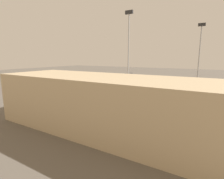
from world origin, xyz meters
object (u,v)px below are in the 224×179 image
train_on_track_1 (88,83)px  light_mast_1 (129,47)px  light_mast_0 (200,51)px  train_on_track_0 (178,90)px  train_on_track_4 (150,98)px  train_on_track_3 (104,89)px  signal_gantry (121,78)px  maintenance_shed (114,105)px

train_on_track_1 → light_mast_1: size_ratio=1.46×
light_mast_0 → light_mast_1: bearing=50.1°
train_on_track_0 → train_on_track_4: bearing=74.2°
train_on_track_1 → train_on_track_3: 19.84m
train_on_track_4 → light_mast_0: light_mast_0 is taller
train_on_track_0 → train_on_track_3: bearing=27.3°
train_on_track_1 → train_on_track_3: size_ratio=4.72×
light_mast_1 → signal_gantry: light_mast_1 is taller
signal_gantry → maintenance_shed: bearing=116.2°
maintenance_shed → light_mast_0: bearing=-103.3°
light_mast_1 → signal_gantry: size_ratio=1.29×
train_on_track_1 → light_mast_0: (-53.42, -7.38, 16.33)m
train_on_track_0 → signal_gantry: 25.90m
train_on_track_3 → maintenance_shed: maintenance_shed is taller
train_on_track_3 → maintenance_shed: bearing=126.6°
light_mast_0 → signal_gantry: bearing=22.1°
light_mast_0 → signal_gantry: 34.85m
train_on_track_4 → maintenance_shed: maintenance_shed is taller
light_mast_0 → light_mast_1: 32.38m
train_on_track_1 → light_mast_0: light_mast_0 is taller
light_mast_0 → light_mast_1: light_mast_1 is taller
train_on_track_3 → signal_gantry: (-5.81, -5.00, 5.26)m
signal_gantry → maintenance_shed: size_ratio=0.43×
light_mast_0 → light_mast_1: (20.77, 24.81, 1.18)m
train_on_track_0 → maintenance_shed: bearing=84.4°
train_on_track_0 → train_on_track_1: bearing=6.2°
train_on_track_4 → train_on_track_0: bearing=-105.8°
train_on_track_4 → maintenance_shed: (-0.98, 27.90, 4.03)m
train_on_track_4 → train_on_track_0: same height
maintenance_shed → light_mast_1: bearing=-70.7°
train_on_track_1 → signal_gantry: signal_gantry is taller
train_on_track_1 → signal_gantry: size_ratio=1.89×
light_mast_0 → signal_gantry: light_mast_0 is taller
light_mast_0 → signal_gantry: (30.48, 12.38, -11.50)m
signal_gantry → maintenance_shed: maintenance_shed is taller
light_mast_1 → maintenance_shed: 30.37m
train_on_track_4 → train_on_track_1: same height
train_on_track_3 → train_on_track_0: 32.75m
train_on_track_4 → light_mast_1: size_ratio=0.31×
light_mast_0 → train_on_track_0: bearing=18.4°
light_mast_0 → maintenance_shed: (11.86, 50.29, -12.74)m
train_on_track_4 → light_mast_1: 19.77m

